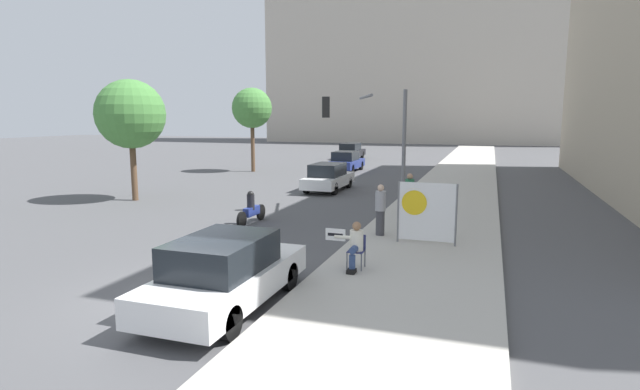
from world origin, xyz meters
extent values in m
plane|color=#4F4F51|center=(0.00, 0.00, 0.00)|extent=(160.00, 160.00, 0.00)
cube|color=#B7B2A8|center=(4.58, 15.00, 0.08)|extent=(4.44, 90.00, 0.15)
cube|color=#BCB2A3|center=(-2.00, 70.92, 17.48)|extent=(52.00, 12.00, 34.96)
cylinder|color=#474C56|center=(3.10, 2.61, 0.37)|extent=(0.03, 0.03, 0.43)
cylinder|color=#474C56|center=(3.47, 2.61, 0.37)|extent=(0.03, 0.03, 0.43)
cylinder|color=#474C56|center=(3.10, 2.98, 0.37)|extent=(0.03, 0.03, 0.43)
cylinder|color=#474C56|center=(3.47, 2.98, 0.37)|extent=(0.03, 0.03, 0.43)
cube|color=navy|center=(3.28, 2.80, 0.60)|extent=(0.40, 0.40, 0.02)
cube|color=navy|center=(3.28, 2.99, 0.80)|extent=(0.40, 0.02, 0.38)
cylinder|color=#334775|center=(3.28, 2.64, 0.70)|extent=(0.18, 0.42, 0.18)
cylinder|color=#334775|center=(3.28, 2.43, 0.37)|extent=(0.16, 0.16, 0.43)
cube|color=black|center=(3.28, 2.37, 0.20)|extent=(0.20, 0.28, 0.10)
cylinder|color=silver|center=(3.28, 2.83, 0.87)|extent=(0.34, 0.34, 0.52)
sphere|color=#936B4C|center=(3.28, 2.83, 1.24)|extent=(0.22, 0.22, 0.22)
cylinder|color=silver|center=(2.96, 2.75, 0.95)|extent=(0.45, 0.09, 0.09)
cube|color=white|center=(2.75, 2.75, 0.99)|extent=(0.52, 0.02, 0.31)
cube|color=black|center=(2.75, 2.74, 0.99)|extent=(0.40, 0.01, 0.07)
cylinder|color=#424247|center=(3.10, 6.51, 0.55)|extent=(0.28, 0.28, 0.80)
cylinder|color=#9E9EA3|center=(3.10, 6.51, 1.28)|extent=(0.34, 0.34, 0.64)
sphere|color=beige|center=(3.10, 6.51, 1.70)|extent=(0.21, 0.21, 0.21)
cylinder|color=#424247|center=(3.57, 9.51, 0.57)|extent=(0.28, 0.28, 0.83)
cylinder|color=#236642|center=(3.57, 9.51, 1.31)|extent=(0.34, 0.34, 0.66)
sphere|color=tan|center=(3.57, 9.51, 1.75)|extent=(0.22, 0.22, 0.22)
cylinder|color=slate|center=(3.80, 5.84, 1.08)|extent=(0.06, 0.06, 1.85)
cylinder|color=slate|center=(5.50, 5.84, 1.08)|extent=(0.06, 0.06, 1.85)
cube|color=white|center=(4.65, 5.84, 1.13)|extent=(1.70, 0.02, 1.75)
cylinder|color=yellow|center=(4.27, 5.82, 1.39)|extent=(0.75, 0.01, 0.75)
cylinder|color=slate|center=(2.95, 11.73, 2.60)|extent=(0.16, 0.16, 4.89)
cylinder|color=slate|center=(1.44, 11.13, 4.74)|extent=(1.30, 3.06, 0.11)
cube|color=black|center=(-0.07, 10.53, 4.32)|extent=(0.39, 0.39, 0.84)
sphere|color=green|center=(-0.07, 10.53, 4.04)|extent=(0.18, 0.18, 0.18)
cube|color=white|center=(1.30, -0.20, 0.56)|extent=(1.84, 4.45, 0.58)
cube|color=black|center=(1.30, -0.38, 1.19)|extent=(1.59, 2.31, 0.67)
cylinder|color=black|center=(0.49, 1.18, 0.32)|extent=(0.22, 0.64, 0.64)
cylinder|color=black|center=(2.12, 1.18, 0.32)|extent=(0.22, 0.64, 0.64)
cylinder|color=black|center=(0.49, -1.58, 0.32)|extent=(0.22, 0.64, 0.64)
cylinder|color=black|center=(2.12, -1.58, 0.32)|extent=(0.22, 0.64, 0.64)
cube|color=white|center=(-1.82, 16.35, 0.55)|extent=(1.72, 4.39, 0.56)
cube|color=black|center=(-1.82, 16.17, 1.15)|extent=(1.48, 2.28, 0.65)
cylinder|color=black|center=(-2.57, 17.71, 0.32)|extent=(0.22, 0.64, 0.64)
cylinder|color=black|center=(-1.07, 17.71, 0.32)|extent=(0.22, 0.64, 0.64)
cylinder|color=black|center=(-2.57, 14.99, 0.32)|extent=(0.22, 0.64, 0.64)
cylinder|color=black|center=(-1.07, 14.99, 0.32)|extent=(0.22, 0.64, 0.64)
cube|color=navy|center=(-3.57, 25.96, 0.55)|extent=(1.78, 4.26, 0.55)
cube|color=black|center=(-3.57, 25.79, 1.15)|extent=(1.53, 2.21, 0.65)
cylinder|color=black|center=(-4.35, 27.28, 0.32)|extent=(0.22, 0.64, 0.64)
cylinder|color=black|center=(-2.79, 27.28, 0.32)|extent=(0.22, 0.64, 0.64)
cylinder|color=black|center=(-4.35, 24.64, 0.32)|extent=(0.22, 0.64, 0.64)
cylinder|color=black|center=(-2.79, 24.64, 0.32)|extent=(0.22, 0.64, 0.64)
cube|color=black|center=(-6.16, 36.67, 0.55)|extent=(1.76, 4.62, 0.56)
cube|color=black|center=(-6.16, 36.48, 1.16)|extent=(1.51, 2.40, 0.66)
cylinder|color=black|center=(-6.93, 38.10, 0.32)|extent=(0.22, 0.64, 0.64)
cylinder|color=black|center=(-5.39, 38.10, 0.32)|extent=(0.22, 0.64, 0.64)
cylinder|color=black|center=(-6.93, 35.23, 0.32)|extent=(0.22, 0.64, 0.64)
cylinder|color=black|center=(-5.39, 35.23, 0.32)|extent=(0.22, 0.64, 0.64)
cube|color=navy|center=(-1.92, 7.36, 0.48)|extent=(0.24, 0.95, 0.32)
cylinder|color=black|center=(-1.92, 7.31, 0.83)|extent=(0.28, 0.28, 0.56)
sphere|color=black|center=(-1.92, 7.31, 1.13)|extent=(0.24, 0.24, 0.24)
cylinder|color=black|center=(-1.92, 8.15, 0.30)|extent=(0.10, 0.60, 0.60)
cylinder|color=black|center=(-1.92, 6.57, 0.30)|extent=(0.10, 0.60, 0.60)
cylinder|color=brown|center=(-9.57, 10.35, 1.47)|extent=(0.28, 0.28, 2.94)
sphere|color=#47843D|center=(-9.57, 10.35, 4.06)|extent=(3.20, 3.20, 3.20)
cylinder|color=brown|center=(-9.93, 23.62, 1.78)|extent=(0.28, 0.28, 3.56)
sphere|color=#47843D|center=(-9.93, 23.62, 4.56)|extent=(2.86, 2.86, 2.86)
camera|label=1|loc=(6.35, -8.99, 3.93)|focal=28.00mm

